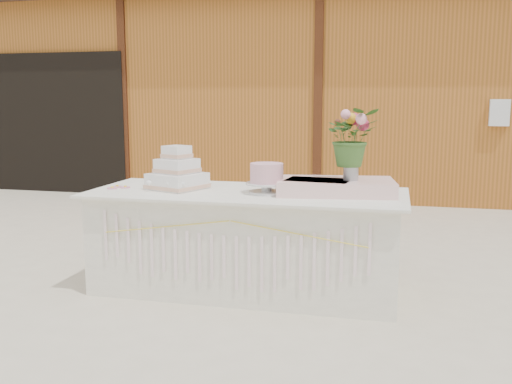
# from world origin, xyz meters

# --- Properties ---
(ground) EXTENTS (80.00, 80.00, 0.00)m
(ground) POSITION_xyz_m (0.00, 0.00, 0.00)
(ground) COLOR beige
(ground) RESTS_ON ground
(barn) EXTENTS (12.60, 4.60, 3.30)m
(barn) POSITION_xyz_m (-0.01, 5.99, 1.68)
(barn) COLOR #A85E23
(barn) RESTS_ON ground
(cake_table) EXTENTS (2.40, 1.00, 0.77)m
(cake_table) POSITION_xyz_m (0.00, -0.00, 0.39)
(cake_table) COLOR white
(cake_table) RESTS_ON ground
(wedding_cake) EXTENTS (0.49, 0.49, 0.34)m
(wedding_cake) POSITION_xyz_m (-0.56, -0.00, 0.89)
(wedding_cake) COLOR white
(wedding_cake) RESTS_ON cake_table
(pink_cake_stand) EXTENTS (0.31, 0.31, 0.23)m
(pink_cake_stand) POSITION_xyz_m (0.17, -0.05, 0.90)
(pink_cake_stand) COLOR silver
(pink_cake_stand) RESTS_ON cake_table
(satin_runner) EXTENTS (0.91, 0.60, 0.11)m
(satin_runner) POSITION_xyz_m (0.67, 0.06, 0.82)
(satin_runner) COLOR beige
(satin_runner) RESTS_ON cake_table
(flower_vase) EXTENTS (0.11, 0.11, 0.15)m
(flower_vase) POSITION_xyz_m (0.78, 0.04, 0.95)
(flower_vase) COLOR #A9A9AE
(flower_vase) RESTS_ON satin_runner
(bouquet) EXTENTS (0.47, 0.44, 0.43)m
(bouquet) POSITION_xyz_m (0.78, 0.04, 1.24)
(bouquet) COLOR #385F26
(bouquet) RESTS_ON flower_vase
(loose_flowers) EXTENTS (0.17, 0.39, 0.02)m
(loose_flowers) POSITION_xyz_m (-1.02, 0.07, 0.78)
(loose_flowers) COLOR pink
(loose_flowers) RESTS_ON cake_table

